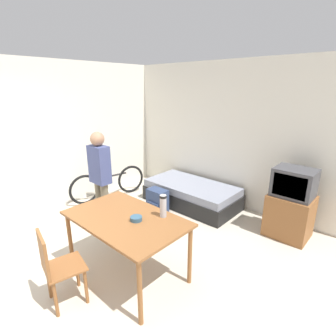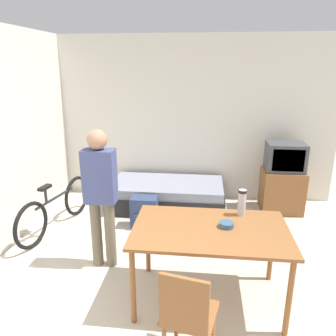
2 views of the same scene
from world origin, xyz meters
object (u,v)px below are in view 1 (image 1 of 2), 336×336
Objects in this scene: backpack at (157,201)px; person_standing at (100,174)px; wooden_chair at (56,265)px; mate_bowl at (136,219)px; thermos_flask at (163,205)px; dining_table at (126,223)px; bicycle at (109,184)px; daybed at (191,194)px; tv at (291,205)px.

person_standing is at bearing -106.46° from backpack.
wooden_chair is 6.41× the size of mate_bowl.
person_standing is at bearing 162.32° from mate_bowl.
thermos_flask reaches higher than mate_bowl.
dining_table reaches higher than bicycle.
bicycle reaches higher than daybed.
mate_bowl is 1.84m from backpack.
wooden_chair is 1.68m from person_standing.
dining_table reaches higher than daybed.
mate_bowl is at bearing -69.28° from daybed.
wooden_chair is at bearing -113.52° from tv.
wooden_chair is at bearing -80.69° from daybed.
mate_bowl is at bearing -114.58° from tv.
dining_table is 10.64× the size of mate_bowl.
daybed is 1.83m from tv.
tv is at bearing 62.73° from dining_table.
backpack is (-0.25, -0.70, 0.01)m from daybed.
bicycle is 2.65m from thermos_flask.
tv is 3.42m from bicycle.
mate_bowl is at bearing -53.23° from backpack.
mate_bowl reaches higher than daybed.
bicycle is at bearing -170.25° from backpack.
backpack is (-0.90, 1.44, -0.48)m from dining_table.
mate_bowl is (-0.16, -0.28, -0.12)m from thermos_flask.
backpack is at bearing 9.75° from bicycle.
mate_bowl reaches higher than dining_table.
tv is 4.05× the size of thermos_flask.
bicycle is 2.59m from mate_bowl.
dining_table is 0.18m from mate_bowl.
mate_bowl is at bearing -27.89° from bicycle.
person_standing is 1.40m from mate_bowl.
daybed is at bearing 99.31° from wooden_chair.
person_standing is at bearing 129.01° from wooden_chair.
tv is 0.69× the size of person_standing.
dining_table reaches higher than backpack.
daybed is 2.29m from dining_table.
dining_table is 0.91× the size of person_standing.
thermos_flask is at bearing -5.60° from person_standing.
backpack is at bearing 73.54° from person_standing.
person_standing reaches higher than dining_table.
wooden_chair is 2.36m from backpack.
wooden_chair is 0.54× the size of bicycle.
mate_bowl is (2.25, -1.19, 0.49)m from bicycle.
person_standing reaches higher than mate_bowl.
person_standing is 11.74× the size of mate_bowl.
bicycle is at bearing 149.73° from dining_table.
mate_bowl is at bearing -120.24° from thermos_flask.
dining_table is 1.76m from backpack.
bicycle is at bearing 133.74° from wooden_chair.
bicycle is 11.87× the size of mate_bowl.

